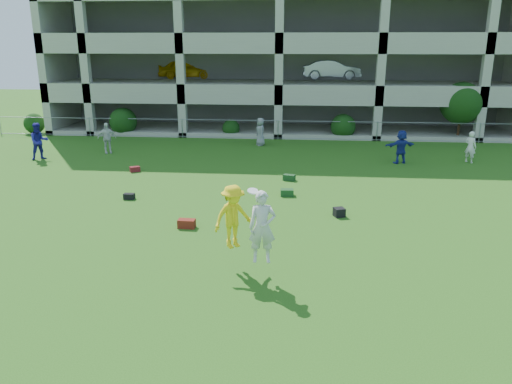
# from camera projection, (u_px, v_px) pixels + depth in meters

# --- Properties ---
(ground) EXTENTS (100.00, 100.00, 0.00)m
(ground) POSITION_uv_depth(u_px,v_px,m) (241.00, 278.00, 12.72)
(ground) COLOR #235114
(ground) RESTS_ON ground
(bystander_a) EXTENTS (1.16, 1.13, 1.88)m
(bystander_a) POSITION_uv_depth(u_px,v_px,m) (39.00, 141.00, 25.30)
(bystander_a) COLOR navy
(bystander_a) RESTS_ON ground
(bystander_b) EXTENTS (1.04, 0.82, 1.65)m
(bystander_b) POSITION_uv_depth(u_px,v_px,m) (107.00, 138.00, 26.81)
(bystander_b) COLOR silver
(bystander_b) RESTS_ON ground
(bystander_c) EXTENTS (0.76, 0.91, 1.60)m
(bystander_c) POSITION_uv_depth(u_px,v_px,m) (260.00, 132.00, 28.82)
(bystander_c) COLOR gray
(bystander_c) RESTS_ON ground
(bystander_d) EXTENTS (1.61, 0.94, 1.66)m
(bystander_d) POSITION_uv_depth(u_px,v_px,m) (401.00, 147.00, 24.54)
(bystander_d) COLOR navy
(bystander_d) RESTS_ON ground
(bystander_e) EXTENTS (0.68, 0.66, 1.57)m
(bystander_e) POSITION_uv_depth(u_px,v_px,m) (470.00, 147.00, 24.72)
(bystander_e) COLOR white
(bystander_e) RESTS_ON ground
(bag_red_a) EXTENTS (0.56, 0.33, 0.28)m
(bag_red_a) POSITION_uv_depth(u_px,v_px,m) (187.00, 224.00, 16.14)
(bag_red_a) COLOR #611D10
(bag_red_a) RESTS_ON ground
(bag_black_b) EXTENTS (0.40, 0.25, 0.22)m
(bag_black_b) POSITION_uv_depth(u_px,v_px,m) (129.00, 196.00, 19.09)
(bag_black_b) COLOR black
(bag_black_b) RESTS_ON ground
(bag_green_c) EXTENTS (0.52, 0.38, 0.26)m
(bag_green_c) POSITION_uv_depth(u_px,v_px,m) (287.00, 192.00, 19.51)
(bag_green_c) COLOR #163C1B
(bag_green_c) RESTS_ON ground
(crate_d) EXTENTS (0.44, 0.44, 0.30)m
(crate_d) POSITION_uv_depth(u_px,v_px,m) (339.00, 212.00, 17.19)
(crate_d) COLOR black
(crate_d) RESTS_ON ground
(bag_red_f) EXTENTS (0.53, 0.46, 0.24)m
(bag_red_f) POSITION_uv_depth(u_px,v_px,m) (135.00, 169.00, 23.12)
(bag_red_f) COLOR #58180F
(bag_red_f) RESTS_ON ground
(bag_green_g) EXTENTS (0.56, 0.43, 0.25)m
(bag_green_g) POSITION_uv_depth(u_px,v_px,m) (289.00, 177.00, 21.68)
(bag_green_g) COLOR #12321B
(bag_green_g) RESTS_ON ground
(frisbee_contest) EXTENTS (1.79, 1.51, 1.82)m
(frisbee_contest) POSITION_uv_depth(u_px,v_px,m) (242.00, 220.00, 12.71)
(frisbee_contest) COLOR yellow
(frisbee_contest) RESTS_ON ground
(parking_garage) EXTENTS (30.00, 14.00, 12.00)m
(parking_garage) POSITION_uv_depth(u_px,v_px,m) (285.00, 39.00, 37.39)
(parking_garage) COLOR #9E998C
(parking_garage) RESTS_ON ground
(fence) EXTENTS (36.06, 0.06, 1.20)m
(fence) POSITION_uv_depth(u_px,v_px,m) (278.00, 130.00, 30.66)
(fence) COLOR gray
(fence) RESTS_ON ground
(shrub_row) EXTENTS (34.38, 2.52, 3.50)m
(shrub_row) POSITION_uv_depth(u_px,v_px,m) (353.00, 114.00, 30.67)
(shrub_row) COLOR #163D11
(shrub_row) RESTS_ON ground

